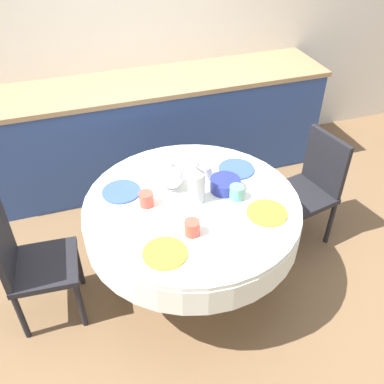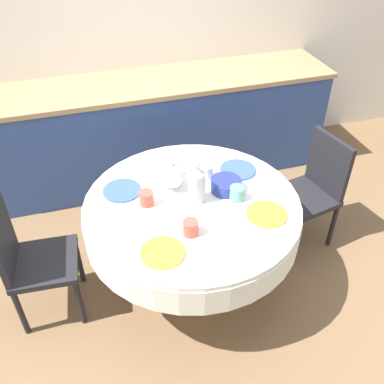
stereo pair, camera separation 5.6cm
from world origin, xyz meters
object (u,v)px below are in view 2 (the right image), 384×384
(chair_right, at_px, (29,257))
(coffee_carafe, at_px, (197,184))
(chair_left, at_px, (313,187))
(teapot, at_px, (172,176))

(chair_right, xyz_separation_m, coffee_carafe, (1.04, -0.06, 0.37))
(chair_right, bearing_deg, chair_left, 97.89)
(chair_left, height_order, teapot, teapot)
(coffee_carafe, bearing_deg, chair_right, 176.52)
(coffee_carafe, xyz_separation_m, teapot, (-0.11, 0.17, -0.03))
(coffee_carafe, bearing_deg, teapot, 122.55)
(chair_right, height_order, coffee_carafe, coffee_carafe)
(chair_right, relative_size, teapot, 3.96)
(chair_left, relative_size, chair_right, 1.00)
(chair_right, height_order, teapot, teapot)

